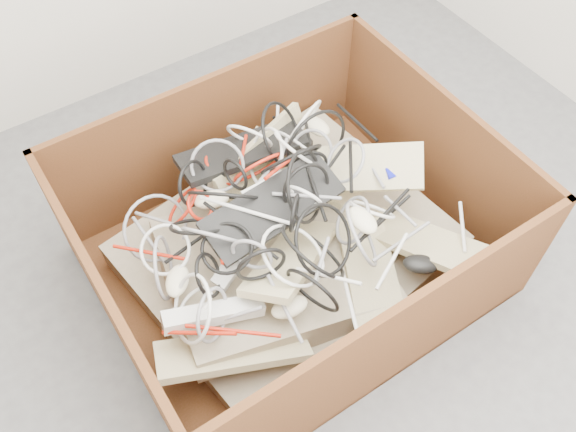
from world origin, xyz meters
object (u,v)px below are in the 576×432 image
power_strip_left (244,249)px  vga_plug (393,173)px  cardboard_box (287,250)px  power_strip_right (214,313)px

power_strip_left → vga_plug: (0.58, -0.02, 0.01)m
vga_plug → power_strip_left: bearing=-166.7°
cardboard_box → power_strip_left: size_ratio=4.59×
power_strip_left → power_strip_right: size_ratio=0.93×
power_strip_left → power_strip_right: bearing=-166.5°
cardboard_box → power_strip_right: bearing=-155.0°
power_strip_left → cardboard_box: bearing=-10.2°
cardboard_box → power_strip_left: 0.29m
power_strip_right → vga_plug: size_ratio=6.82×
cardboard_box → vga_plug: 0.46m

